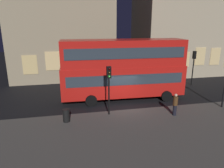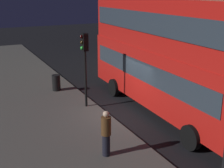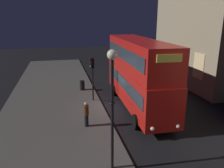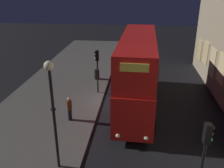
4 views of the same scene
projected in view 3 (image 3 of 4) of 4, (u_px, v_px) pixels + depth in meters
ground_plane at (112, 107)px, 18.64m from camera, size 80.00×80.00×0.00m
sidewalk_slab at (53, 111)px, 17.60m from camera, size 44.00×7.88×0.12m
building_with_clock at (218, 2)px, 23.51m from camera, size 12.29×8.06×17.21m
double_decker_bus at (138, 71)px, 17.87m from camera, size 11.17×3.02×5.44m
traffic_light_near_kerb at (92, 70)px, 19.03m from camera, size 0.33×0.37×3.70m
street_lamp at (112, 90)px, 9.77m from camera, size 0.44×0.44×5.67m
pedestrian at (86, 114)px, 14.80m from camera, size 0.35×0.35×1.70m
litter_bin at (82, 85)px, 22.48m from camera, size 0.48×0.48×0.93m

